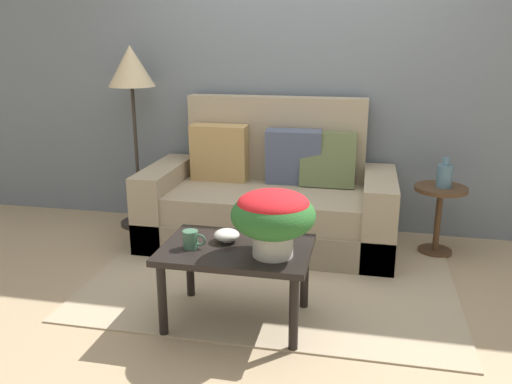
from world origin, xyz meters
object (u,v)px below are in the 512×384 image
at_px(floor_lamp, 132,79).
at_px(coffee_mug, 191,239).
at_px(couch, 270,201).
at_px(potted_plant, 273,215).
at_px(side_table, 439,207).
at_px(table_vase, 445,175).
at_px(snack_bowl, 227,235).
at_px(coffee_table, 237,257).

xyz_separation_m(floor_lamp, coffee_mug, (0.98, -1.48, -0.74)).
distance_m(couch, potted_plant, 1.40).
distance_m(side_table, table_vase, 0.25).
distance_m(potted_plant, coffee_mug, 0.49).
xyz_separation_m(side_table, potted_plant, (-1.01, -1.36, 0.33)).
xyz_separation_m(potted_plant, table_vase, (1.03, 1.36, -0.08)).
bearing_deg(table_vase, floor_lamp, 176.93).
bearing_deg(snack_bowl, coffee_table, -41.54).
height_order(couch, snack_bowl, couch).
bearing_deg(side_table, couch, -178.63).
relative_size(side_table, potted_plant, 1.17).
bearing_deg(snack_bowl, coffee_mug, -141.97).
xyz_separation_m(coffee_table, potted_plant, (0.22, -0.07, 0.29)).
bearing_deg(couch, snack_bowl, -91.31).
xyz_separation_m(side_table, floor_lamp, (-2.45, 0.13, 0.89)).
xyz_separation_m(coffee_mug, table_vase, (1.48, 1.35, 0.10)).
distance_m(couch, side_table, 1.28).
bearing_deg(side_table, floor_lamp, 177.03).
xyz_separation_m(couch, potted_plant, (0.26, -1.33, 0.35)).
bearing_deg(floor_lamp, snack_bowl, -49.71).
relative_size(potted_plant, snack_bowl, 3.04).
bearing_deg(table_vase, side_table, 159.53).
relative_size(side_table, table_vase, 2.35).
relative_size(floor_lamp, coffee_mug, 11.65).
relative_size(coffee_mug, snack_bowl, 0.89).
xyz_separation_m(coffee_table, snack_bowl, (-0.07, 0.06, 0.10)).
distance_m(potted_plant, snack_bowl, 0.37).
relative_size(coffee_table, floor_lamp, 0.54).
bearing_deg(table_vase, couch, -178.88).
relative_size(coffee_mug, table_vase, 0.59).
relative_size(couch, table_vase, 8.63).
xyz_separation_m(coffee_mug, snack_bowl, (0.17, 0.13, -0.01)).
bearing_deg(table_vase, snack_bowl, -137.21).
bearing_deg(coffee_table, table_vase, 45.86).
height_order(couch, table_vase, couch).
relative_size(floor_lamp, potted_plant, 3.41).
bearing_deg(coffee_mug, couch, 81.65).
relative_size(couch, coffee_mug, 14.68).
distance_m(side_table, coffee_mug, 2.00).
bearing_deg(coffee_mug, floor_lamp, 123.44).
relative_size(coffee_table, table_vase, 3.73).
bearing_deg(table_vase, potted_plant, -127.10).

